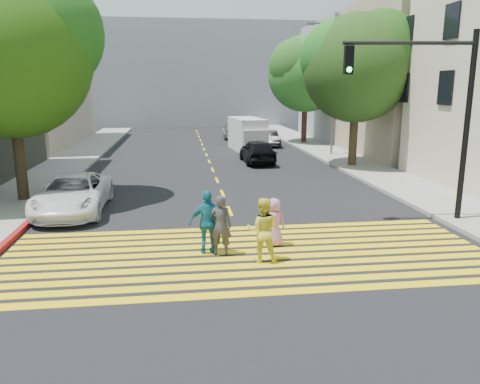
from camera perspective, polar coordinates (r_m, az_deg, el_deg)
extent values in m
plane|color=black|center=(11.87, 1.88, -9.79)|extent=(120.00, 120.00, 0.00)
cube|color=gray|center=(33.80, -18.80, 4.42)|extent=(3.00, 40.00, 0.15)
cube|color=gray|center=(28.15, 14.20, 3.17)|extent=(3.00, 60.00, 0.15)
cube|color=maroon|center=(18.14, -23.51, -2.62)|extent=(0.20, 8.00, 0.16)
cube|color=yellow|center=(10.78, 2.92, -12.17)|extent=(13.40, 0.35, 0.01)
cube|color=yellow|center=(11.28, 2.42, -11.01)|extent=(13.40, 0.35, 0.01)
cube|color=yellow|center=(11.77, 1.96, -9.95)|extent=(13.40, 0.35, 0.01)
cube|color=yellow|center=(12.28, 1.54, -8.97)|extent=(13.40, 0.35, 0.01)
cube|color=yellow|center=(12.78, 1.16, -8.07)|extent=(13.40, 0.35, 0.01)
cube|color=yellow|center=(13.29, 0.81, -7.24)|extent=(13.40, 0.35, 0.01)
cube|color=yellow|center=(13.81, 0.48, -6.47)|extent=(13.40, 0.35, 0.01)
cube|color=yellow|center=(14.32, 0.18, -5.75)|extent=(13.40, 0.35, 0.01)
cube|color=yellow|center=(14.84, -0.10, -5.09)|extent=(13.40, 0.35, 0.01)
cube|color=yellow|center=(15.36, -0.36, -4.47)|extent=(13.40, 0.35, 0.01)
cube|color=yellow|center=(17.51, -1.26, -2.32)|extent=(0.12, 1.40, 0.01)
cube|color=yellow|center=(20.41, -2.15, -0.16)|extent=(0.12, 1.40, 0.01)
cube|color=yellow|center=(23.33, -2.83, 1.47)|extent=(0.12, 1.40, 0.01)
cube|color=yellow|center=(26.28, -3.35, 2.73)|extent=(0.12, 1.40, 0.01)
cube|color=yellow|center=(29.23, -3.77, 3.73)|extent=(0.12, 1.40, 0.01)
cube|color=yellow|center=(32.19, -4.11, 4.55)|extent=(0.12, 1.40, 0.01)
cube|color=yellow|center=(35.16, -4.40, 5.23)|extent=(0.12, 1.40, 0.01)
cube|color=yellow|center=(38.13, -4.64, 5.81)|extent=(0.12, 1.40, 0.01)
cube|color=yellow|center=(41.11, -4.85, 6.30)|extent=(0.12, 1.40, 0.01)
cube|color=yellow|center=(44.09, -5.03, 6.73)|extent=(0.12, 1.40, 0.01)
cube|color=yellow|center=(47.07, -5.18, 7.10)|extent=(0.12, 1.40, 0.01)
cube|color=yellow|center=(50.06, -5.32, 7.43)|extent=(0.12, 1.40, 0.01)
cube|color=tan|center=(34.22, 22.58, 12.51)|extent=(10.00, 10.00, 10.00)
cube|color=gray|center=(44.14, 15.39, 12.84)|extent=(10.00, 10.00, 10.00)
cube|color=gray|center=(58.87, -5.78, 14.04)|extent=(30.00, 8.00, 12.00)
cylinder|color=black|center=(20.42, -25.21, 3.19)|extent=(0.46, 0.46, 3.19)
sphere|color=#215109|center=(20.24, -26.31, 14.55)|extent=(6.74, 6.74, 6.14)
sphere|color=#275317|center=(20.37, -22.88, 17.44)|extent=(5.06, 5.06, 4.60)
cylinder|color=#3A2C18|center=(27.61, 13.62, 6.18)|extent=(0.62, 0.62, 3.16)
sphere|color=#1B3810|center=(27.47, 14.06, 14.41)|extent=(7.89, 7.89, 5.95)
sphere|color=#114507|center=(27.79, 16.75, 16.08)|extent=(5.91, 5.91, 4.46)
sphere|color=#195516|center=(27.38, 11.84, 15.77)|extent=(5.52, 5.52, 4.16)
cylinder|color=#351E15|center=(38.72, 7.82, 8.17)|extent=(0.55, 0.55, 3.15)
sphere|color=#1D5F26|center=(38.62, 8.00, 14.06)|extent=(7.48, 7.48, 6.00)
sphere|color=#2D601D|center=(39.55, 9.33, 15.29)|extent=(5.61, 5.61, 4.50)
sphere|color=#144A14|center=(37.93, 6.80, 15.03)|extent=(5.24, 5.24, 4.20)
imported|color=#35333A|center=(12.79, -2.40, -4.09)|extent=(0.69, 0.52, 1.69)
imported|color=yellow|center=(12.33, 2.76, -4.65)|extent=(0.93, 0.77, 1.73)
imported|color=#BD769F|center=(13.58, 4.16, -3.70)|extent=(0.74, 0.53, 1.42)
imported|color=#196B82|center=(12.93, -3.90, -3.70)|extent=(1.08, 0.51, 1.79)
imported|color=white|center=(18.24, -19.69, -0.22)|extent=(2.35, 5.04, 1.40)
imported|color=black|center=(28.49, 2.13, 5.00)|extent=(1.82, 4.34, 1.47)
imported|color=#8D99A5|center=(42.58, -0.72, 7.53)|extent=(2.37, 5.09, 1.44)
imported|color=black|center=(36.99, 3.49, 6.58)|extent=(1.37, 3.81, 1.25)
cube|color=silver|center=(34.37, 0.86, 7.06)|extent=(2.35, 4.85, 2.34)
cube|color=#BDBDBD|center=(32.42, 1.75, 6.13)|extent=(1.89, 1.30, 1.69)
cylinder|color=black|center=(32.66, 0.30, 5.27)|extent=(0.30, 0.68, 0.66)
cylinder|color=#262322|center=(33.04, 2.84, 5.34)|extent=(0.30, 0.68, 0.66)
cylinder|color=black|center=(35.92, -0.97, 5.95)|extent=(0.30, 0.68, 0.66)
cylinder|color=black|center=(36.27, 1.36, 6.01)|extent=(0.30, 0.68, 0.66)
cylinder|color=black|center=(17.21, 25.88, 6.83)|extent=(0.21, 0.21, 6.32)
cylinder|color=black|center=(16.39, 19.94, 16.71)|extent=(4.20, 0.62, 0.13)
cube|color=black|center=(15.82, 13.11, 15.38)|extent=(0.30, 0.30, 0.88)
sphere|color=#2ADC5C|center=(15.66, 13.18, 14.33)|extent=(0.19, 0.19, 0.17)
cylinder|color=gray|center=(31.81, 11.37, 12.09)|extent=(0.17, 0.17, 8.69)
cylinder|color=#5A5A5E|center=(31.87, 10.10, 19.63)|extent=(1.74, 0.28, 0.12)
cube|color=#525358|center=(31.72, 8.65, 19.62)|extent=(0.50, 0.26, 0.14)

